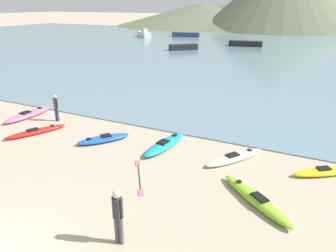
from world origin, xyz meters
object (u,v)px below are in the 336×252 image
(kayak_on_sand_3, at_px, (28,115))
(moored_boat_0, at_px, (183,47))
(moored_boat_2, at_px, (186,34))
(kayak_on_sand_6, at_px, (235,157))
(kayak_on_sand_0, at_px, (104,139))
(kayak_on_sand_4, at_px, (36,131))
(moored_boat_1, at_px, (144,34))
(kayak_on_sand_5, at_px, (326,171))
(loose_paddle, at_px, (139,177))
(person_near_waterline, at_px, (56,106))
(moored_boat_3, at_px, (245,43))
(person_near_foreground, at_px, (118,213))
(kayak_on_sand_1, at_px, (256,199))
(kayak_on_sand_2, at_px, (165,144))

(kayak_on_sand_3, xyz_separation_m, moored_boat_0, (-3.97, 31.06, 0.29))
(moored_boat_2, bearing_deg, kayak_on_sand_6, -63.80)
(kayak_on_sand_0, distance_m, kayak_on_sand_3, 6.30)
(kayak_on_sand_4, xyz_separation_m, moored_boat_1, (-21.26, 46.52, 0.49))
(kayak_on_sand_5, xyz_separation_m, loose_paddle, (-6.50, -3.51, -0.13))
(kayak_on_sand_3, height_order, moored_boat_2, moored_boat_2)
(person_near_waterline, height_order, moored_boat_0, person_near_waterline)
(person_near_waterline, height_order, moored_boat_3, person_near_waterline)
(moored_boat_1, xyz_separation_m, moored_boat_3, (21.65, -5.47, -0.15))
(kayak_on_sand_4, height_order, person_near_waterline, person_near_waterline)
(kayak_on_sand_0, height_order, kayak_on_sand_6, kayak_on_sand_0)
(kayak_on_sand_5, height_order, kayak_on_sand_6, kayak_on_sand_5)
(moored_boat_1, bearing_deg, person_near_waterline, -64.96)
(moored_boat_1, relative_size, moored_boat_3, 0.93)
(person_near_waterline, distance_m, loose_paddle, 8.39)
(person_near_waterline, bearing_deg, kayak_on_sand_4, -77.02)
(person_near_foreground, height_order, moored_boat_0, person_near_foreground)
(kayak_on_sand_1, distance_m, kayak_on_sand_2, 5.53)
(kayak_on_sand_4, xyz_separation_m, kayak_on_sand_6, (10.07, 1.70, 0.01))
(kayak_on_sand_4, bearing_deg, person_near_foreground, -29.46)
(kayak_on_sand_2, distance_m, moored_boat_0, 33.92)
(person_near_foreground, height_order, moored_boat_2, person_near_foreground)
(person_near_waterline, relative_size, moored_boat_0, 0.41)
(kayak_on_sand_6, bearing_deg, moored_boat_1, 124.96)
(moored_boat_1, distance_m, loose_paddle, 55.73)
(moored_boat_0, distance_m, moored_boat_3, 10.77)
(kayak_on_sand_3, xyz_separation_m, moored_boat_2, (-11.66, 49.24, 0.32))
(kayak_on_sand_3, relative_size, person_near_waterline, 2.10)
(kayak_on_sand_6, height_order, moored_boat_3, moored_boat_3)
(kayak_on_sand_0, height_order, kayak_on_sand_3, kayak_on_sand_3)
(kayak_on_sand_6, bearing_deg, kayak_on_sand_5, 6.21)
(kayak_on_sand_0, bearing_deg, kayak_on_sand_2, 13.58)
(moored_boat_0, bearing_deg, loose_paddle, -68.27)
(person_near_foreground, bearing_deg, kayak_on_sand_4, 150.54)
(kayak_on_sand_0, height_order, person_near_waterline, person_near_waterline)
(kayak_on_sand_1, bearing_deg, kayak_on_sand_0, 166.25)
(kayak_on_sand_3, bearing_deg, moored_boat_3, 85.82)
(person_near_waterline, height_order, loose_paddle, person_near_waterline)
(kayak_on_sand_2, xyz_separation_m, kayak_on_sand_3, (-9.25, 0.17, 0.00))
(person_near_foreground, height_order, moored_boat_1, person_near_foreground)
(moored_boat_2, distance_m, moored_boat_3, 17.57)
(kayak_on_sand_4, height_order, kayak_on_sand_5, kayak_on_sand_5)
(kayak_on_sand_3, relative_size, person_near_foreground, 1.93)
(kayak_on_sand_0, bearing_deg, kayak_on_sand_5, 7.53)
(kayak_on_sand_3, relative_size, loose_paddle, 1.38)
(moored_boat_3, relative_size, loose_paddle, 2.19)
(kayak_on_sand_3, height_order, person_near_waterline, person_near_waterline)
(kayak_on_sand_0, distance_m, moored_boat_0, 33.55)
(kayak_on_sand_6, relative_size, person_near_foreground, 1.75)
(kayak_on_sand_1, relative_size, kayak_on_sand_6, 1.04)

